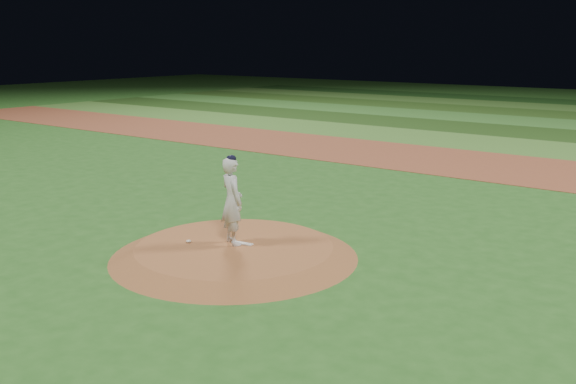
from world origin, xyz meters
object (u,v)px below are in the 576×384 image
(pitchers_mound, at_px, (234,251))
(pitching_rubber, at_px, (242,243))
(pitcher_on_mound, at_px, (232,201))
(rosin_bag, at_px, (189,241))

(pitchers_mound, bearing_deg, pitching_rubber, 73.18)
(pitchers_mound, xyz_separation_m, pitcher_on_mound, (-0.13, 0.10, 1.12))
(pitchers_mound, height_order, pitching_rubber, pitching_rubber)
(rosin_bag, relative_size, pitcher_on_mound, 0.06)
(pitchers_mound, height_order, rosin_bag, rosin_bag)
(rosin_bag, bearing_deg, pitching_rubber, 32.28)
(pitching_rubber, height_order, pitcher_on_mound, pitcher_on_mound)
(pitching_rubber, xyz_separation_m, rosin_bag, (-1.03, -0.65, 0.02))
(pitchers_mound, bearing_deg, pitcher_on_mound, 142.69)
(pitchers_mound, relative_size, rosin_bag, 48.42)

